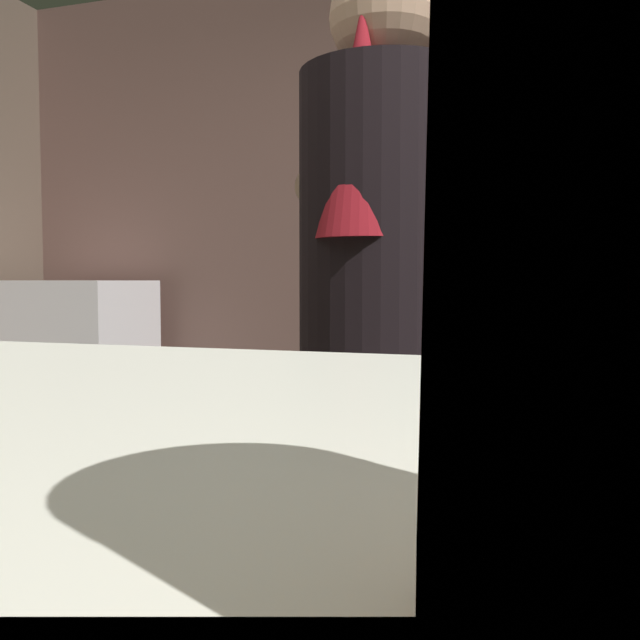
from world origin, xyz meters
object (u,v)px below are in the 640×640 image
Objects in this scene: bartender at (381,333)px; bottle_hot_sauce at (591,250)px; chefs_knife at (527,375)px; bottle_soy at (487,254)px; bottle_olive_oil at (488,255)px; mixing_bowl at (337,363)px; mini_fridge at (78,389)px; bottle_vinegar at (435,256)px.

bartender is 1.79m from bottle_hot_sauce.
bottle_hot_sauce is (0.23, 1.30, 0.36)m from chefs_knife.
bartender reaches higher than bottle_soy.
chefs_knife is 1.15× the size of bottle_olive_oil.
bottle_olive_oil reaches higher than mixing_bowl.
bottle_hot_sauce is at bearing 2.07° from mini_fridge.
bottle_vinegar is at bearing 3.76° from mini_fridge.
mini_fridge is at bearing 170.70° from chefs_knife.
bottle_vinegar is 0.24m from bottle_olive_oil.
mixing_bowl is at bearing -154.15° from chefs_knife.
bottle_vinegar is at bearing 177.28° from bottle_hot_sauce.
bottle_vinegar is (-0.42, 1.33, 0.34)m from chefs_knife.
mixing_bowl is at bearing -92.30° from bottle_vinegar.
bottle_hot_sauce reaches higher than bottle_olive_oil.
bottle_olive_oil is at bearing 13.78° from bottle_vinegar.
bartender is (1.97, -1.61, 0.46)m from mini_fridge.
mixing_bowl is at bearing -101.63° from bottle_soy.
bottle_hot_sauce reaches higher than bottle_vinegar.
bottle_soy reaches higher than chefs_knife.
mini_fridge is 5.71× the size of bottle_vinegar.
bottle_hot_sauce reaches higher than mini_fridge.
bartender reaches higher than mini_fridge.
mixing_bowl is 0.75× the size of chefs_knife.
mixing_bowl is 1.43m from bottle_soy.
bottle_soy reaches higher than mini_fridge.
bottle_vinegar is (-0.14, 1.73, 0.22)m from bartender.
bottle_hot_sauce is (0.42, -0.09, 0.01)m from bottle_olive_oil.
bottle_vinegar is at bearing 16.34° from bartender.
bartender is 7.36× the size of chefs_knife.
mini_fridge is at bearing -175.11° from bottle_olive_oil.
mixing_bowl is 0.74× the size of bottle_hot_sauce.
mini_fridge reaches higher than chefs_knife.
mixing_bowl is 0.87× the size of bottle_olive_oil.
bartender is 9.82× the size of mixing_bowl.
chefs_knife is at bearing -28.23° from mini_fridge.
mini_fridge is 4.71× the size of chefs_knife.
bartender is 8.49× the size of bottle_olive_oil.
chefs_knife is at bearing -81.58° from bottle_soy.
chefs_knife is 1.37m from bottle_hot_sauce.
chefs_knife is at bearing -22.99° from bartender.
bottle_olive_oil reaches higher than chefs_knife.
bottle_vinegar is (1.83, 0.12, 0.67)m from mini_fridge.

